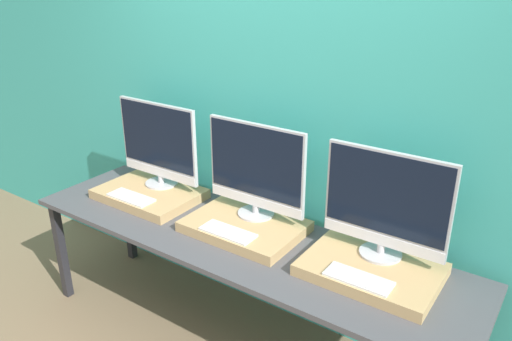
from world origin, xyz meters
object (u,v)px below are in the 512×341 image
keyboard_center (228,232)px  keyboard_right (358,278)px  monitor_center (256,169)px  monitor_right (386,204)px  keyboard_left (131,197)px  monitor_left (158,143)px

keyboard_center → keyboard_right: bearing=0.0°
monitor_center → monitor_right: same height
keyboard_left → keyboard_center: size_ratio=1.00×
keyboard_left → keyboard_center: same height
keyboard_left → monitor_center: monitor_center is taller
monitor_center → monitor_right: (0.74, 0.00, 0.00)m
monitor_left → keyboard_left: 0.37m
keyboard_left → monitor_center: bearing=19.3°
monitor_left → keyboard_right: bearing=-9.9°
monitor_left → monitor_right: size_ratio=1.00×
monitor_left → monitor_center: 0.74m
keyboard_left → keyboard_center: bearing=0.0°
monitor_center → keyboard_center: (0.00, -0.26, -0.27)m
keyboard_right → monitor_left: bearing=170.1°
monitor_center → keyboard_right: size_ratio=1.99×
monitor_center → keyboard_right: monitor_center is taller
monitor_left → keyboard_left: bearing=-90.0°
monitor_center → monitor_right: size_ratio=1.00×
monitor_center → keyboard_center: size_ratio=1.99×
keyboard_left → keyboard_right: bearing=0.0°
keyboard_center → monitor_right: size_ratio=0.50×
monitor_left → keyboard_right: 1.53m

